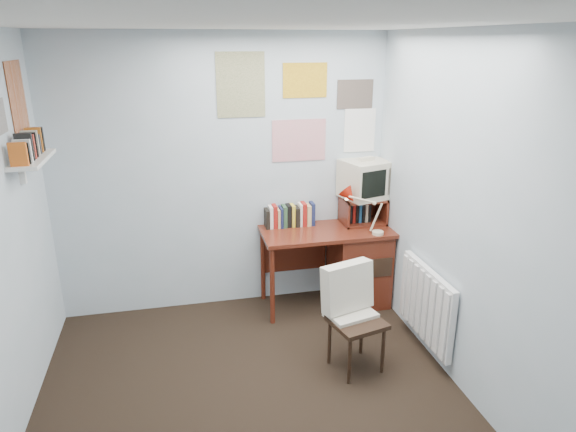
% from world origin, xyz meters
% --- Properties ---
extents(ground, '(3.50, 3.50, 0.00)m').
position_xyz_m(ground, '(0.00, 0.00, 0.00)').
color(ground, black).
rests_on(ground, ground).
extents(back_wall, '(3.00, 0.02, 2.50)m').
position_xyz_m(back_wall, '(0.00, 1.75, 1.25)').
color(back_wall, silver).
rests_on(back_wall, ground).
extents(right_wall, '(0.02, 3.50, 2.50)m').
position_xyz_m(right_wall, '(1.50, 0.00, 1.25)').
color(right_wall, silver).
rests_on(right_wall, ground).
extents(ceiling, '(3.00, 3.50, 0.02)m').
position_xyz_m(ceiling, '(0.00, 0.00, 2.50)').
color(ceiling, white).
rests_on(ceiling, back_wall).
extents(desk, '(1.20, 0.55, 0.76)m').
position_xyz_m(desk, '(1.17, 1.48, 0.41)').
color(desk, maroon).
rests_on(desk, ground).
extents(desk_chair, '(0.49, 0.48, 0.80)m').
position_xyz_m(desk_chair, '(0.84, 0.44, 0.40)').
color(desk_chair, black).
rests_on(desk_chair, ground).
extents(desk_lamp, '(0.31, 0.29, 0.38)m').
position_xyz_m(desk_lamp, '(1.32, 1.27, 0.95)').
color(desk_lamp, '#AC1B0B').
rests_on(desk_lamp, desk).
extents(tv_riser, '(0.40, 0.30, 0.25)m').
position_xyz_m(tv_riser, '(1.29, 1.59, 0.89)').
color(tv_riser, maroon).
rests_on(tv_riser, desk).
extents(crt_tv, '(0.50, 0.47, 0.38)m').
position_xyz_m(crt_tv, '(1.31, 1.61, 1.20)').
color(crt_tv, beige).
rests_on(crt_tv, tv_riser).
extents(book_row, '(0.60, 0.14, 0.22)m').
position_xyz_m(book_row, '(0.66, 1.66, 0.87)').
color(book_row, maroon).
rests_on(book_row, desk).
extents(radiator, '(0.09, 0.80, 0.60)m').
position_xyz_m(radiator, '(1.46, 0.55, 0.42)').
color(radiator, white).
rests_on(radiator, right_wall).
extents(wall_shelf, '(0.20, 0.62, 0.24)m').
position_xyz_m(wall_shelf, '(-1.40, 1.10, 1.62)').
color(wall_shelf, white).
rests_on(wall_shelf, left_wall).
extents(posters_back, '(1.20, 0.01, 0.90)m').
position_xyz_m(posters_back, '(0.70, 1.74, 1.85)').
color(posters_back, white).
rests_on(posters_back, back_wall).
extents(posters_left, '(0.01, 0.70, 0.60)m').
position_xyz_m(posters_left, '(-1.49, 1.10, 2.00)').
color(posters_left, white).
rests_on(posters_left, left_wall).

